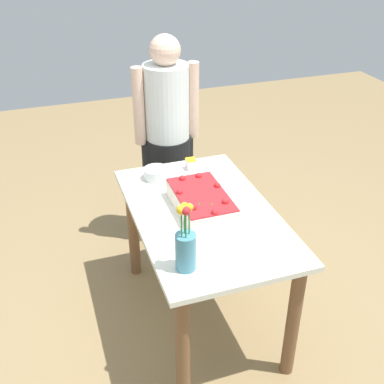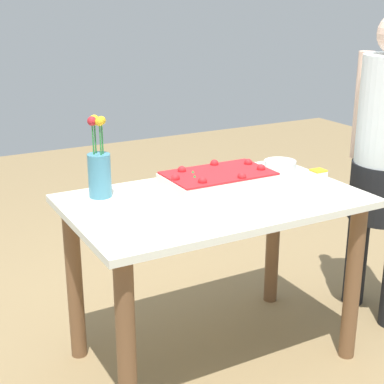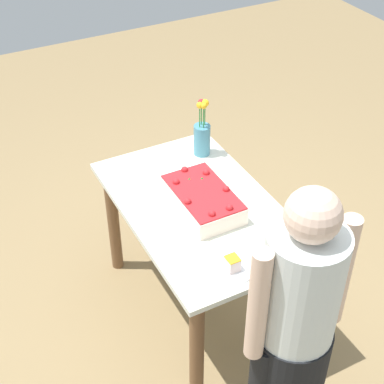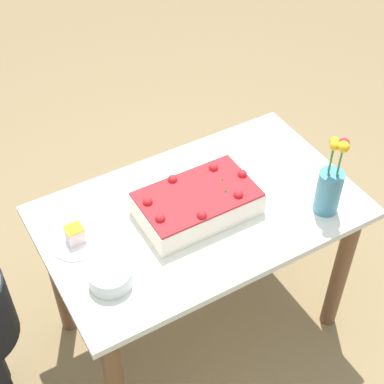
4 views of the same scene
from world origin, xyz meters
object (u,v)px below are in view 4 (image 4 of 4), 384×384
serving_plate_with_slice (76,238)px  fruit_bowl (110,277)px  flower_vase (330,186)px  sheet_cake (197,203)px  cake_knife (272,150)px

serving_plate_with_slice → fruit_bowl: size_ratio=1.28×
flower_vase → fruit_bowl: 0.86m
serving_plate_with_slice → flower_vase: size_ratio=0.56×
serving_plate_with_slice → fruit_bowl: 0.23m
flower_vase → fruit_bowl: bearing=173.9°
sheet_cake → cake_knife: (0.46, 0.16, -0.05)m
cake_knife → flower_vase: flower_vase is taller
flower_vase → sheet_cake: bearing=152.2°
cake_knife → fruit_bowl: 0.93m
sheet_cake → fruit_bowl: 0.44m
serving_plate_with_slice → flower_vase: bearing=-20.0°
sheet_cake → serving_plate_with_slice: (-0.45, 0.09, -0.03)m
flower_vase → cake_knife: bearing=85.4°
serving_plate_with_slice → cake_knife: bearing=4.1°
cake_knife → fruit_bowl: size_ratio=1.31×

